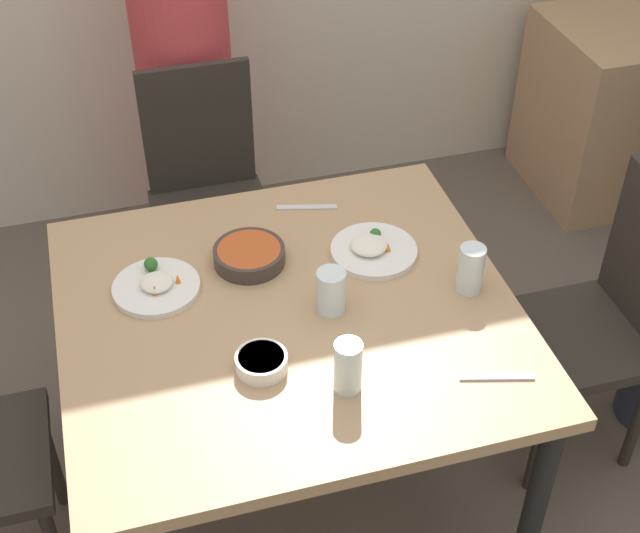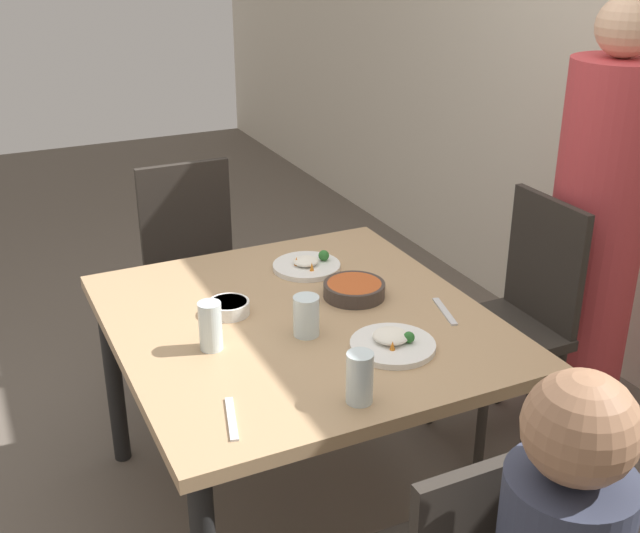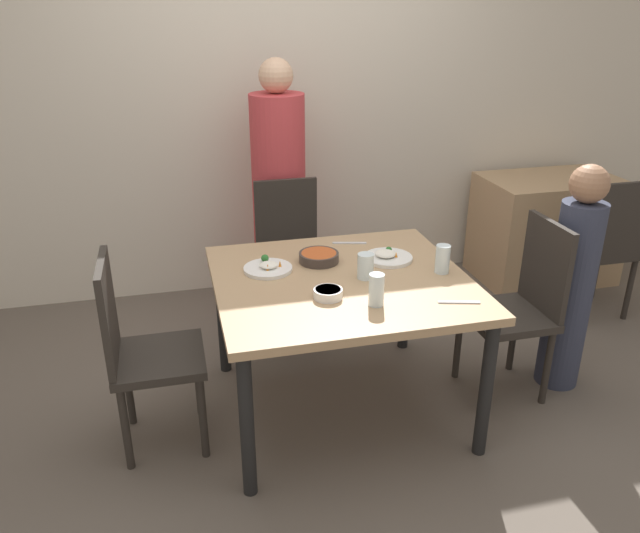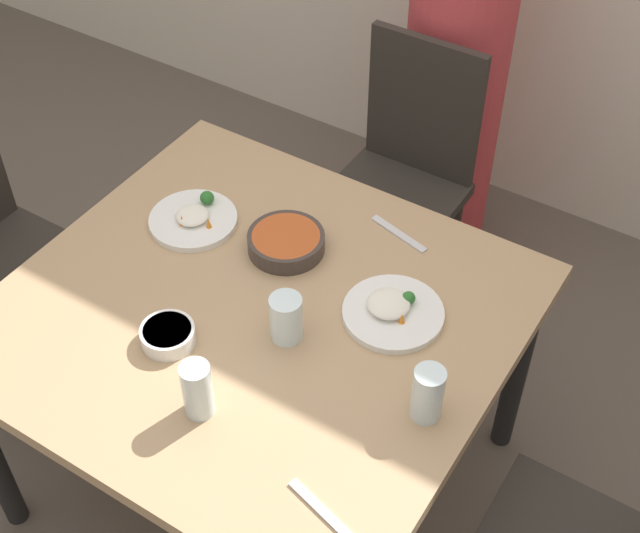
# 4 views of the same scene
# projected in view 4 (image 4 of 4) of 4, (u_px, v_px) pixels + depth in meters

# --- Properties ---
(ground_plane) EXTENTS (10.00, 10.00, 0.00)m
(ground_plane) POSITION_uv_depth(u_px,v_px,m) (268.00, 475.00, 2.63)
(ground_plane) COLOR #60564C
(dining_table) EXTENTS (1.17, 1.10, 0.72)m
(dining_table) POSITION_uv_depth(u_px,v_px,m) (257.00, 332.00, 2.18)
(dining_table) COLOR tan
(dining_table) RESTS_ON ground_plane
(chair_adult_spot) EXTENTS (0.40, 0.40, 0.93)m
(chair_adult_spot) POSITION_uv_depth(u_px,v_px,m) (402.00, 174.00, 2.84)
(chair_adult_spot) COLOR #2D2823
(chair_adult_spot) RESTS_ON ground_plane
(person_adult) EXTENTS (0.34, 0.34, 1.60)m
(person_adult) POSITION_uv_depth(u_px,v_px,m) (457.00, 61.00, 2.87)
(person_adult) COLOR #C63D42
(person_adult) RESTS_ON ground_plane
(bowl_curry) EXTENTS (0.20, 0.20, 0.05)m
(bowl_curry) POSITION_uv_depth(u_px,v_px,m) (286.00, 242.00, 2.25)
(bowl_curry) COLOR #3D332D
(bowl_curry) RESTS_ON dining_table
(plate_rice_adult) EXTENTS (0.24, 0.24, 0.05)m
(plate_rice_adult) POSITION_uv_depth(u_px,v_px,m) (392.00, 311.00, 2.10)
(plate_rice_adult) COLOR white
(plate_rice_adult) RESTS_ON dining_table
(plate_rice_child) EXTENTS (0.23, 0.23, 0.06)m
(plate_rice_child) POSITION_uv_depth(u_px,v_px,m) (194.00, 219.00, 2.33)
(plate_rice_child) COLOR white
(plate_rice_child) RESTS_ON dining_table
(bowl_rice_small) EXTENTS (0.13, 0.13, 0.04)m
(bowl_rice_small) POSITION_uv_depth(u_px,v_px,m) (168.00, 335.00, 2.04)
(bowl_rice_small) COLOR white
(bowl_rice_small) RESTS_ON dining_table
(glass_water_tall) EXTENTS (0.07, 0.07, 0.14)m
(glass_water_tall) POSITION_uv_depth(u_px,v_px,m) (428.00, 394.00, 1.86)
(glass_water_tall) COLOR silver
(glass_water_tall) RESTS_ON dining_table
(glass_water_short) EXTENTS (0.07, 0.07, 0.14)m
(glass_water_short) POSITION_uv_depth(u_px,v_px,m) (197.00, 390.00, 1.86)
(glass_water_short) COLOR silver
(glass_water_short) RESTS_ON dining_table
(glass_water_center) EXTENTS (0.08, 0.08, 0.12)m
(glass_water_center) POSITION_uv_depth(u_px,v_px,m) (286.00, 318.00, 2.02)
(glass_water_center) COLOR silver
(glass_water_center) RESTS_ON dining_table
(fork_steel) EXTENTS (0.18, 0.07, 0.01)m
(fork_steel) POSITION_uv_depth(u_px,v_px,m) (322.00, 511.00, 1.74)
(fork_steel) COLOR silver
(fork_steel) RESTS_ON dining_table
(spoon_steel) EXTENTS (0.18, 0.06, 0.01)m
(spoon_steel) POSITION_uv_depth(u_px,v_px,m) (399.00, 234.00, 2.31)
(spoon_steel) COLOR silver
(spoon_steel) RESTS_ON dining_table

